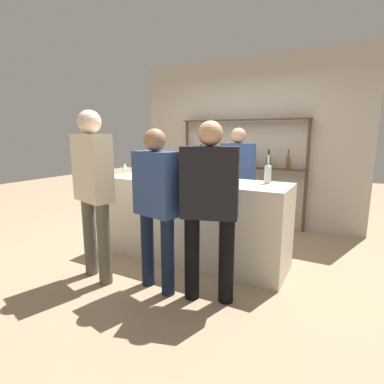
# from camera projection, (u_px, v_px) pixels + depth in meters

# --- Properties ---
(ground_plane) EXTENTS (16.00, 16.00, 0.00)m
(ground_plane) POSITION_uv_depth(u_px,v_px,m) (192.00, 258.00, 3.78)
(ground_plane) COLOR #9E8466
(bar_counter) EXTENTS (2.31, 0.68, 0.99)m
(bar_counter) POSITION_uv_depth(u_px,v_px,m) (192.00, 220.00, 3.68)
(bar_counter) COLOR beige
(bar_counter) RESTS_ON ground_plane
(back_wall) EXTENTS (3.91, 0.12, 2.80)m
(back_wall) POSITION_uv_depth(u_px,v_px,m) (245.00, 142.00, 5.19)
(back_wall) COLOR #B2A899
(back_wall) RESTS_ON ground_plane
(back_shelf) EXTENTS (2.18, 0.18, 1.78)m
(back_shelf) POSITION_uv_depth(u_px,v_px,m) (240.00, 156.00, 5.09)
(back_shelf) COLOR #4C3828
(back_shelf) RESTS_ON ground_plane
(counter_bottle_0) EXTENTS (0.08, 0.08, 0.32)m
(counter_bottle_0) POSITION_uv_depth(u_px,v_px,m) (268.00, 173.00, 3.30)
(counter_bottle_0) COLOR silver
(counter_bottle_0) RESTS_ON bar_counter
(counter_bottle_1) EXTENTS (0.07, 0.07, 0.34)m
(counter_bottle_1) POSITION_uv_depth(u_px,v_px,m) (225.00, 173.00, 3.19)
(counter_bottle_1) COLOR #0F1956
(counter_bottle_1) RESTS_ON bar_counter
(counter_bottle_2) EXTENTS (0.08, 0.08, 0.33)m
(counter_bottle_2) POSITION_uv_depth(u_px,v_px,m) (229.00, 172.00, 3.31)
(counter_bottle_2) COLOR brown
(counter_bottle_2) RESTS_ON bar_counter
(wine_glass) EXTENTS (0.07, 0.07, 0.15)m
(wine_glass) POSITION_uv_depth(u_px,v_px,m) (125.00, 166.00, 4.04)
(wine_glass) COLOR silver
(wine_glass) RESTS_ON bar_counter
(ice_bucket) EXTENTS (0.24, 0.24, 0.24)m
(ice_bucket) POSITION_uv_depth(u_px,v_px,m) (199.00, 170.00, 3.57)
(ice_bucket) COLOR #846647
(ice_bucket) RESTS_ON bar_counter
(server_behind_counter) EXTENTS (0.47, 0.22, 1.62)m
(server_behind_counter) POSITION_uv_depth(u_px,v_px,m) (237.00, 176.00, 4.30)
(server_behind_counter) COLOR #121C33
(server_behind_counter) RESTS_ON ground_plane
(customer_center) EXTENTS (0.49, 0.30, 1.58)m
(customer_center) POSITION_uv_depth(u_px,v_px,m) (156.00, 200.00, 2.85)
(customer_center) COLOR #121C33
(customer_center) RESTS_ON ground_plane
(customer_left) EXTENTS (0.52, 0.34, 1.77)m
(customer_left) POSITION_uv_depth(u_px,v_px,m) (93.00, 184.00, 3.05)
(customer_left) COLOR #575347
(customer_left) RESTS_ON ground_plane
(customer_right) EXTENTS (0.54, 0.36, 1.65)m
(customer_right) POSITION_uv_depth(u_px,v_px,m) (210.00, 201.00, 2.65)
(customer_right) COLOR black
(customer_right) RESTS_ON ground_plane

